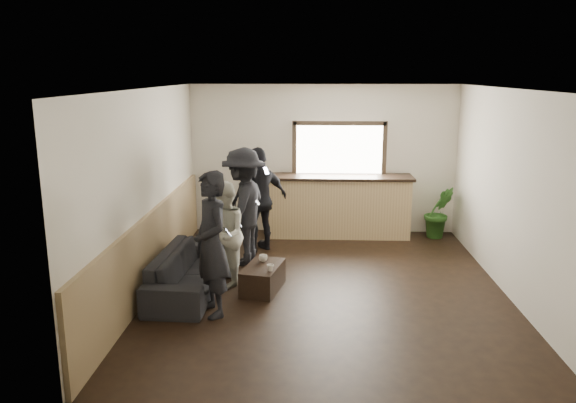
{
  "coord_description": "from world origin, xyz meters",
  "views": [
    {
      "loc": [
        -0.22,
        -7.54,
        3.02
      ],
      "look_at": [
        -0.55,
        0.4,
        1.18
      ],
      "focal_mm": 35.0,
      "sensor_mm": 36.0,
      "label": 1
    }
  ],
  "objects_px": {
    "potted_plant": "(439,212)",
    "person_c": "(244,207)",
    "cup_b": "(270,268)",
    "cup_a": "(263,258)",
    "person_b": "(224,235)",
    "person_a": "(211,244)",
    "sofa": "(190,271)",
    "bar_counter": "(339,202)",
    "coffee_table": "(263,278)",
    "person_d": "(260,199)"
  },
  "relations": [
    {
      "from": "cup_b",
      "to": "person_b",
      "type": "xyz_separation_m",
      "value": [
        -0.69,
        0.38,
        0.35
      ]
    },
    {
      "from": "cup_b",
      "to": "person_b",
      "type": "bearing_deg",
      "value": 151.35
    },
    {
      "from": "cup_a",
      "to": "person_b",
      "type": "distance_m",
      "value": 0.66
    },
    {
      "from": "sofa",
      "to": "coffee_table",
      "type": "bearing_deg",
      "value": -82.17
    },
    {
      "from": "bar_counter",
      "to": "cup_a",
      "type": "relative_size",
      "value": 21.79
    },
    {
      "from": "person_d",
      "to": "person_a",
      "type": "bearing_deg",
      "value": 46.24
    },
    {
      "from": "person_d",
      "to": "person_c",
      "type": "bearing_deg",
      "value": 39.04
    },
    {
      "from": "sofa",
      "to": "person_b",
      "type": "distance_m",
      "value": 0.7
    },
    {
      "from": "person_c",
      "to": "cup_a",
      "type": "bearing_deg",
      "value": 36.01
    },
    {
      "from": "potted_plant",
      "to": "person_c",
      "type": "xyz_separation_m",
      "value": [
        -3.43,
        -1.6,
        0.45
      ]
    },
    {
      "from": "cup_b",
      "to": "cup_a",
      "type": "bearing_deg",
      "value": 109.01
    },
    {
      "from": "bar_counter",
      "to": "cup_b",
      "type": "height_order",
      "value": "bar_counter"
    },
    {
      "from": "coffee_table",
      "to": "cup_b",
      "type": "bearing_deg",
      "value": -58.71
    },
    {
      "from": "person_a",
      "to": "cup_a",
      "type": "bearing_deg",
      "value": 119.96
    },
    {
      "from": "person_a",
      "to": "person_c",
      "type": "xyz_separation_m",
      "value": [
        0.17,
        1.94,
        0.01
      ]
    },
    {
      "from": "cup_b",
      "to": "person_b",
      "type": "relative_size",
      "value": 0.06
    },
    {
      "from": "sofa",
      "to": "cup_b",
      "type": "distance_m",
      "value": 1.15
    },
    {
      "from": "bar_counter",
      "to": "sofa",
      "type": "xyz_separation_m",
      "value": [
        -2.21,
        -2.88,
        -0.34
      ]
    },
    {
      "from": "coffee_table",
      "to": "cup_a",
      "type": "xyz_separation_m",
      "value": [
        -0.01,
        0.18,
        0.23
      ]
    },
    {
      "from": "cup_a",
      "to": "person_d",
      "type": "bearing_deg",
      "value": 96.67
    },
    {
      "from": "potted_plant",
      "to": "person_a",
      "type": "height_order",
      "value": "person_a"
    },
    {
      "from": "bar_counter",
      "to": "cup_b",
      "type": "xyz_separation_m",
      "value": [
        -1.07,
        -2.99,
        -0.23
      ]
    },
    {
      "from": "cup_b",
      "to": "person_c",
      "type": "bearing_deg",
      "value": 111.3
    },
    {
      "from": "person_a",
      "to": "person_d",
      "type": "distance_m",
      "value": 2.68
    },
    {
      "from": "cup_a",
      "to": "person_a",
      "type": "relative_size",
      "value": 0.07
    },
    {
      "from": "cup_a",
      "to": "person_b",
      "type": "bearing_deg",
      "value": -179.38
    },
    {
      "from": "sofa",
      "to": "person_c",
      "type": "bearing_deg",
      "value": -24.25
    },
    {
      "from": "person_a",
      "to": "person_c",
      "type": "distance_m",
      "value": 1.95
    },
    {
      "from": "cup_a",
      "to": "person_a",
      "type": "bearing_deg",
      "value": -119.34
    },
    {
      "from": "person_c",
      "to": "sofa",
      "type": "bearing_deg",
      "value": -13.34
    },
    {
      "from": "cup_a",
      "to": "person_a",
      "type": "distance_m",
      "value": 1.25
    },
    {
      "from": "person_c",
      "to": "person_d",
      "type": "xyz_separation_m",
      "value": [
        0.19,
        0.71,
        -0.04
      ]
    },
    {
      "from": "sofa",
      "to": "person_d",
      "type": "xyz_separation_m",
      "value": [
        0.81,
        1.93,
        0.6
      ]
    },
    {
      "from": "potted_plant",
      "to": "bar_counter",
      "type": "bearing_deg",
      "value": 178.05
    },
    {
      "from": "bar_counter",
      "to": "sofa",
      "type": "relative_size",
      "value": 1.32
    },
    {
      "from": "cup_a",
      "to": "person_a",
      "type": "xyz_separation_m",
      "value": [
        -0.56,
        -0.99,
        0.51
      ]
    },
    {
      "from": "cup_b",
      "to": "person_a",
      "type": "distance_m",
      "value": 1.06
    },
    {
      "from": "coffee_table",
      "to": "cup_b",
      "type": "distance_m",
      "value": 0.33
    },
    {
      "from": "coffee_table",
      "to": "person_d",
      "type": "bearing_deg",
      "value": 96.31
    },
    {
      "from": "coffee_table",
      "to": "cup_b",
      "type": "height_order",
      "value": "cup_b"
    },
    {
      "from": "sofa",
      "to": "person_d",
      "type": "distance_m",
      "value": 2.18
    },
    {
      "from": "coffee_table",
      "to": "potted_plant",
      "type": "xyz_separation_m",
      "value": [
        3.04,
        2.73,
        0.31
      ]
    },
    {
      "from": "sofa",
      "to": "person_c",
      "type": "xyz_separation_m",
      "value": [
        0.62,
        1.21,
        0.64
      ]
    },
    {
      "from": "potted_plant",
      "to": "sofa",
      "type": "bearing_deg",
      "value": -145.26
    },
    {
      "from": "cup_a",
      "to": "cup_b",
      "type": "bearing_deg",
      "value": -70.99
    },
    {
      "from": "bar_counter",
      "to": "person_b",
      "type": "bearing_deg",
      "value": -123.93
    },
    {
      "from": "bar_counter",
      "to": "person_a",
      "type": "xyz_separation_m",
      "value": [
        -1.76,
        -3.6,
        0.28
      ]
    },
    {
      "from": "cup_b",
      "to": "person_c",
      "type": "xyz_separation_m",
      "value": [
        -0.52,
        1.33,
        0.53
      ]
    },
    {
      "from": "person_c",
      "to": "person_a",
      "type": "bearing_deg",
      "value": 8.72
    },
    {
      "from": "cup_b",
      "to": "person_d",
      "type": "relative_size",
      "value": 0.05
    }
  ]
}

